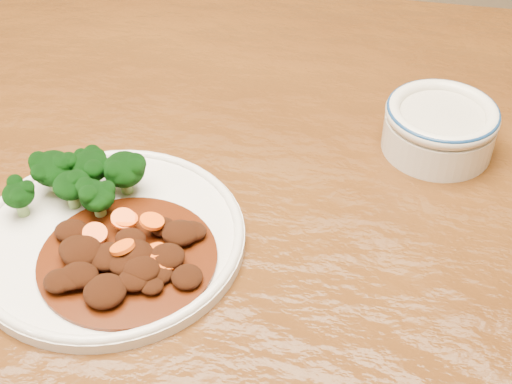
# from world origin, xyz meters

# --- Properties ---
(dining_table) EXTENTS (1.50, 0.90, 0.75)m
(dining_table) POSITION_xyz_m (-0.00, 0.00, 0.67)
(dining_table) COLOR #512C0E
(dining_table) RESTS_ON ground
(dinner_plate) EXTENTS (0.24, 0.24, 0.02)m
(dinner_plate) POSITION_xyz_m (-0.02, -0.08, 0.76)
(dinner_plate) COLOR white
(dinner_plate) RESTS_ON dining_table
(broccoli_florets) EXTENTS (0.12, 0.08, 0.04)m
(broccoli_florets) POSITION_xyz_m (-0.05, -0.04, 0.79)
(broccoli_florets) COLOR #76A254
(broccoli_florets) RESTS_ON dinner_plate
(mince_stew) EXTENTS (0.15, 0.15, 0.03)m
(mince_stew) POSITION_xyz_m (0.01, -0.12, 0.77)
(mince_stew) COLOR #491907
(mince_stew) RESTS_ON dinner_plate
(dip_bowl) EXTENTS (0.11, 0.11, 0.05)m
(dip_bowl) POSITION_xyz_m (0.27, 0.11, 0.78)
(dip_bowl) COLOR beige
(dip_bowl) RESTS_ON dining_table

